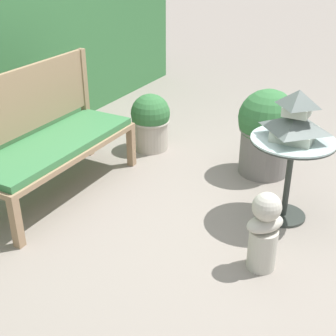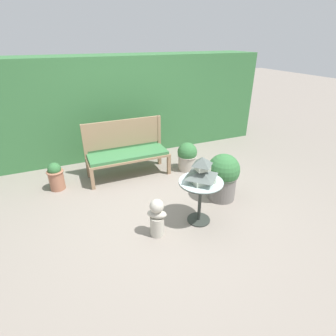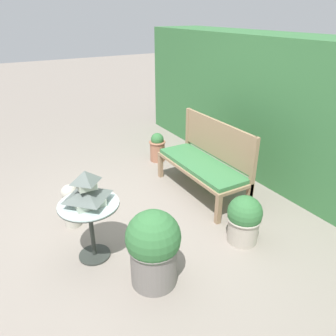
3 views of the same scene
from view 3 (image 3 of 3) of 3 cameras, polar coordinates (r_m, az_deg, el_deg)
name	(u,v)px [view 3 (image 3 of 3)]	position (r m, az deg, el deg)	size (l,w,h in m)	color
ground	(132,224)	(3.97, -6.29, -9.64)	(30.00, 30.00, 0.00)	gray
foliage_hedge_back	(293,112)	(5.00, 20.98, 9.10)	(6.40, 0.99, 2.00)	#38703D
garden_bench	(201,167)	(4.42, 5.76, 0.15)	(1.46, 0.53, 0.46)	#937556
bench_backrest	(217,143)	(4.43, 8.54, 4.41)	(1.46, 0.06, 1.00)	#937556
patio_table	(90,216)	(3.30, -13.43, -8.08)	(0.59, 0.59, 0.63)	#2D332D
pagoda_birdhouse	(87,190)	(3.15, -13.96, -3.74)	(0.37, 0.37, 0.35)	#B2BCA8
garden_bust	(71,205)	(3.94, -16.56, -6.27)	(0.29, 0.26, 0.53)	#B7B2A3
potted_plant_patio_mid	(157,147)	(5.45, -1.86, 3.69)	(0.28, 0.28, 0.48)	#9E664C
potted_plant_bench_right	(244,219)	(3.63, 13.12, -8.63)	(0.37, 0.37, 0.55)	#ADA393
potted_plant_path_edge	(153,247)	(3.00, -2.55, -13.63)	(0.50, 0.50, 0.75)	slate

